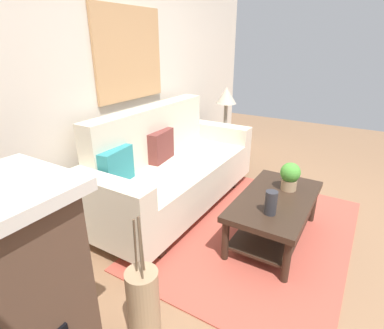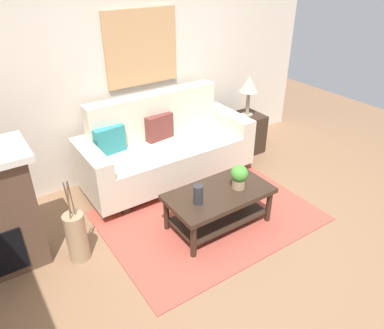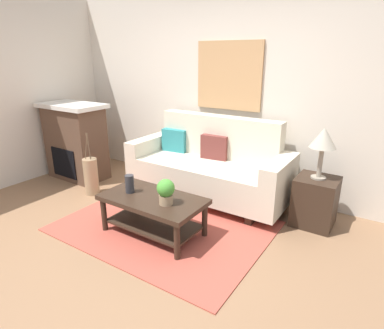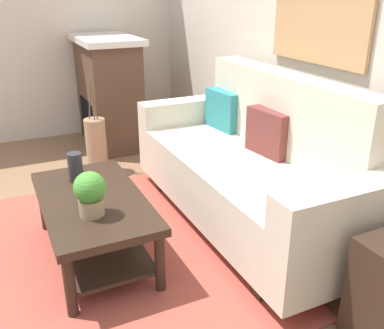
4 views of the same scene
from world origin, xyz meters
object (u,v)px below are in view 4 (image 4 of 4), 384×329
potted_plant_tabletop (90,192)px  fireplace (109,92)px  floor_vase (96,146)px  throw_pillow_teal (223,110)px  coffee_table (94,214)px  throw_pillow_maroon (269,133)px  tabletop_vase (75,167)px  couch (251,168)px

potted_plant_tabletop → fireplace: size_ratio=0.23×
potted_plant_tabletop → floor_vase: potted_plant_tabletop is taller
throw_pillow_teal → coffee_table: throw_pillow_teal is taller
throw_pillow_maroon → coffee_table: bearing=-91.2°
throw_pillow_maroon → tabletop_vase: size_ratio=1.83×
throw_pillow_maroon → coffee_table: throw_pillow_maroon is taller
fireplace → couch: bearing=12.1°
throw_pillow_teal → potted_plant_tabletop: throw_pillow_teal is taller
couch → throw_pillow_teal: bearing=169.1°
tabletop_vase → floor_vase: (-1.11, 0.38, -0.27)m
potted_plant_tabletop → floor_vase: (-1.62, 0.40, -0.32)m
throw_pillow_teal → tabletop_vase: 1.35m
floor_vase → tabletop_vase: bearing=-19.1°
coffee_table → tabletop_vase: tabletop_vase is taller
tabletop_vase → fireplace: size_ratio=0.17×
couch → potted_plant_tabletop: 1.21m
coffee_table → floor_vase: (-1.40, 0.35, -0.06)m
throw_pillow_teal → fireplace: 1.58m
couch → potted_plant_tabletop: (0.19, -1.19, 0.14)m
couch → potted_plant_tabletop: couch is taller
throw_pillow_teal → throw_pillow_maroon: same height
throw_pillow_teal → floor_vase: 1.27m
couch → potted_plant_tabletop: size_ratio=8.13×
fireplace → throw_pillow_teal: bearing=21.7°
coffee_table → fireplace: 2.22m
couch → throw_pillow_maroon: couch is taller
couch → throw_pillow_teal: (-0.66, 0.13, 0.25)m
floor_vase → coffee_table: bearing=-14.1°
tabletop_vase → fireplace: 1.94m
coffee_table → fireplace: fireplace is taller
throw_pillow_teal → floor_vase: size_ratio=0.71×
throw_pillow_maroon → tabletop_vase: bearing=-103.6°
tabletop_vase → throw_pillow_teal: bearing=104.8°
throw_pillow_teal → coffee_table: (0.63, -1.26, -0.37)m
fireplace → floor_vase: (0.69, -0.33, -0.33)m
fireplace → floor_vase: 0.84m
throw_pillow_teal → throw_pillow_maroon: size_ratio=1.00×
tabletop_vase → potted_plant_tabletop: 0.51m
couch → fireplace: 2.17m
couch → tabletop_vase: bearing=-105.0°
couch → tabletop_vase: 1.22m
couch → coffee_table: 1.14m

